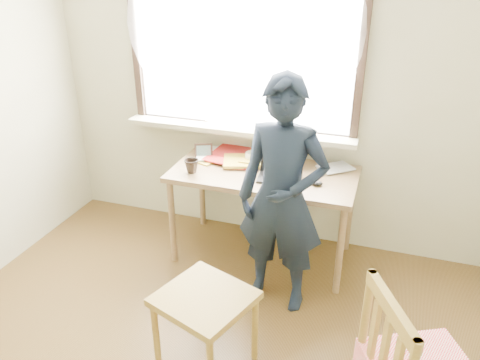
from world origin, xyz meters
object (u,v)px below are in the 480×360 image
(mug_dark, at_px, (192,166))
(desk, at_px, (264,181))
(mug_white, at_px, (252,158))
(person, at_px, (282,198))
(laptop, at_px, (281,170))
(work_chair, at_px, (205,306))

(mug_dark, bearing_deg, desk, 19.40)
(mug_white, xyz_separation_m, person, (0.39, -0.61, 0.02))
(laptop, bearing_deg, mug_dark, -167.48)
(desk, bearing_deg, mug_dark, -160.60)
(laptop, relative_size, mug_white, 3.12)
(person, bearing_deg, work_chair, -107.81)
(mug_white, xyz_separation_m, work_chair, (0.13, -1.29, -0.36))
(desk, xyz_separation_m, mug_dark, (-0.50, -0.18, 0.12))
(mug_dark, bearing_deg, mug_white, 40.00)
(mug_white, xyz_separation_m, mug_dark, (-0.37, -0.31, 0.01))
(desk, distance_m, mug_dark, 0.54)
(person, bearing_deg, mug_dark, 160.88)
(desk, height_order, work_chair, desk)
(mug_dark, bearing_deg, person, -21.70)
(work_chair, bearing_deg, laptop, 83.01)
(mug_dark, bearing_deg, laptop, 12.52)
(work_chair, bearing_deg, person, 69.61)
(desk, distance_m, laptop, 0.19)
(laptop, distance_m, mug_white, 0.32)
(desk, height_order, person, person)
(desk, distance_m, mug_white, 0.22)
(mug_dark, height_order, work_chair, mug_dark)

